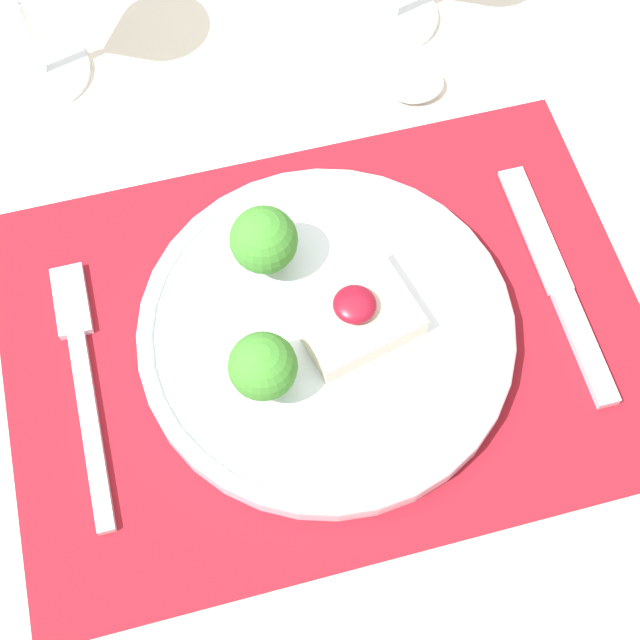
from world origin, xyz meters
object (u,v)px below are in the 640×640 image
Objects in this scene: fork at (82,371)px; spoon at (387,91)px; knife at (563,296)px; dinner_plate at (317,322)px.

spoon is at bearing 32.04° from fork.
knife is at bearing -6.59° from fork.
dinner_plate is at bearing -5.21° from fork.
spoon reaches higher than knife.
fork is 0.35m from knife.
dinner_plate is 0.17m from fork.
spoon reaches higher than fork.
dinner_plate is 0.18m from knife.
fork is at bearing 176.52° from dinner_plate.
knife is 1.09× the size of spoon.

